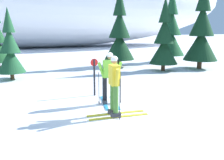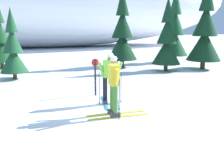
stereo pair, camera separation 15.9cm
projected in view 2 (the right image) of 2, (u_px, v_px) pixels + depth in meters
name	position (u px, v px, depth m)	size (l,w,h in m)	color
ground_plane	(118.00, 111.00, 8.03)	(120.00, 120.00, 0.00)	white
skier_lime_jacket	(110.00, 77.00, 8.57)	(0.84, 1.66, 1.74)	#2893CC
skier_yellow_jacket	(114.00, 85.00, 7.40)	(1.79, 0.77, 1.77)	gold
pine_tree_left	(0.00, 40.00, 15.75)	(1.62, 1.62, 4.21)	#47301E
pine_tree_center_left	(13.00, 50.00, 12.56)	(1.34, 1.34, 3.48)	#47301E
pine_tree_center	(122.00, 35.00, 16.18)	(1.90, 1.90, 4.92)	#47301E
pine_tree_center_right	(167.00, 40.00, 14.80)	(1.63, 1.63, 4.23)	#47301E
pine_tree_right	(174.00, 32.00, 18.30)	(1.99, 1.99, 5.16)	#47301E
pine_tree_far_right	(205.00, 32.00, 15.44)	(2.04, 2.04, 5.28)	#47301E
trail_marker_post	(95.00, 75.00, 9.67)	(0.28, 0.07, 1.40)	black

